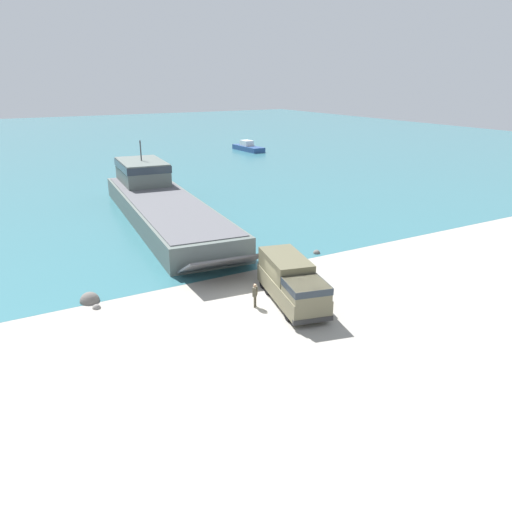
% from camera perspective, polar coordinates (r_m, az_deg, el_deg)
% --- Properties ---
extents(ground_plane, '(240.00, 240.00, 0.00)m').
position_cam_1_polar(ground_plane, '(34.07, 0.28, -5.28)').
color(ground_plane, '#9E998E').
extents(water_surface, '(240.00, 180.00, 0.01)m').
position_cam_1_polar(water_surface, '(123.88, -22.87, 11.55)').
color(water_surface, '#336B75').
rests_on(water_surface, ground_plane).
extents(landing_craft, '(10.23, 35.11, 7.33)m').
position_cam_1_polar(landing_craft, '(55.61, -10.97, 6.22)').
color(landing_craft, '#56605B').
rests_on(landing_craft, ground_plane).
extents(military_truck, '(4.26, 8.07, 2.92)m').
position_cam_1_polar(military_truck, '(33.47, 4.12, -2.95)').
color(military_truck, '#6B664C').
rests_on(military_truck, ground_plane).
extents(soldier_on_ramp, '(0.48, 0.48, 1.66)m').
position_cam_1_polar(soldier_on_ramp, '(32.99, -0.11, -4.33)').
color(soldier_on_ramp, '#4C4738').
rests_on(soldier_on_ramp, ground_plane).
extents(moored_boat_a, '(3.16, 8.87, 2.05)m').
position_cam_1_polar(moored_boat_a, '(106.42, -0.91, 12.32)').
color(moored_boat_a, navy).
rests_on(moored_boat_a, ground_plane).
extents(cargo_crate, '(0.91, 0.99, 0.67)m').
position_cam_1_polar(cargo_crate, '(32.15, 5.07, -6.30)').
color(cargo_crate, '#3D4C33').
rests_on(cargo_crate, ground_plane).
extents(shoreline_rock_a, '(0.56, 0.56, 0.56)m').
position_cam_1_polar(shoreline_rock_a, '(34.84, -17.75, -5.70)').
color(shoreline_rock_a, gray).
rests_on(shoreline_rock_a, ground_plane).
extents(shoreline_rock_b, '(0.61, 0.61, 0.61)m').
position_cam_1_polar(shoreline_rock_b, '(43.66, 6.94, 0.31)').
color(shoreline_rock_b, '#66605B').
rests_on(shoreline_rock_b, ground_plane).
extents(shoreline_rock_c, '(1.34, 1.34, 1.34)m').
position_cam_1_polar(shoreline_rock_c, '(35.98, -18.45, -4.95)').
color(shoreline_rock_c, '#66605B').
rests_on(shoreline_rock_c, ground_plane).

